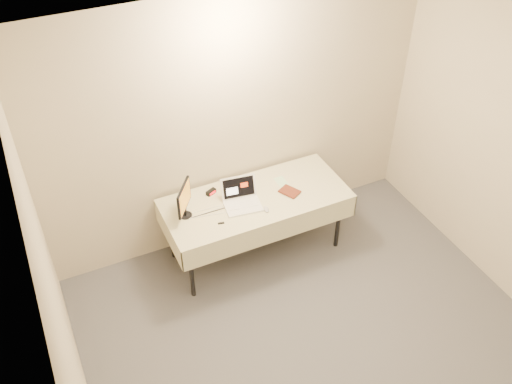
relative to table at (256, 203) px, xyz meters
name	(u,v)px	position (x,y,z in m)	size (l,w,h in m)	color
back_wall	(236,123)	(0.00, 0.45, 0.67)	(4.00, 0.10, 2.70)	beige
table	(256,203)	(0.00, 0.00, 0.00)	(1.86, 0.81, 0.74)	black
laptop	(241,198)	(-0.16, -0.01, 0.12)	(0.39, 0.37, 0.24)	white
monitor	(184,199)	(-0.72, 0.05, 0.27)	(0.22, 0.29, 0.36)	black
book	(286,189)	(0.28, -0.10, 0.16)	(0.14, 0.02, 0.19)	#94351A
alarm_clock	(211,192)	(-0.38, 0.25, 0.08)	(0.12, 0.08, 0.04)	black
clicker	(266,209)	(0.01, -0.21, 0.07)	(0.05, 0.10, 0.02)	#B5B5B7
paper_form	(283,184)	(0.35, 0.08, 0.06)	(0.10, 0.26, 0.00)	#BBE7B8
usb_dongle	(221,223)	(-0.46, -0.20, 0.07)	(0.06, 0.02, 0.01)	black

